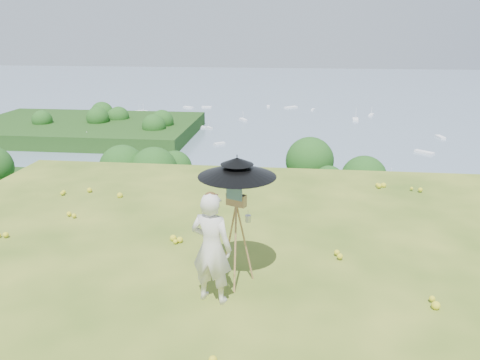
# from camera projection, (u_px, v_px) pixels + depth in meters

# --- Properties ---
(ground) EXTENTS (14.00, 14.00, 0.00)m
(ground) POSITION_uv_depth(u_px,v_px,m) (234.00, 296.00, 7.17)
(ground) COLOR #3A5F1B
(ground) RESTS_ON ground
(forest_slope) EXTENTS (140.00, 56.00, 22.00)m
(forest_slope) POSITION_uv_depth(u_px,v_px,m) (277.00, 355.00, 49.25)
(forest_slope) COLOR #17360E
(forest_slope) RESTS_ON bay_water
(shoreline_tier) EXTENTS (170.00, 28.00, 8.00)m
(shoreline_tier) POSITION_uv_depth(u_px,v_px,m) (284.00, 247.00, 89.19)
(shoreline_tier) COLOR slate
(shoreline_tier) RESTS_ON bay_water
(bay_water) EXTENTS (700.00, 700.00, 0.00)m
(bay_water) POSITION_uv_depth(u_px,v_px,m) (292.00, 103.00, 244.33)
(bay_water) COLOR #7084A1
(bay_water) RESTS_ON ground
(peninsula) EXTENTS (90.00, 60.00, 12.00)m
(peninsula) POSITION_uv_depth(u_px,v_px,m) (84.00, 122.00, 170.64)
(peninsula) COLOR #17360E
(peninsula) RESTS_ON bay_water
(slope_trees) EXTENTS (110.00, 50.00, 6.00)m
(slope_trees) POSITION_uv_depth(u_px,v_px,m) (280.00, 234.00, 44.89)
(slope_trees) COLOR #1E4B16
(slope_trees) RESTS_ON forest_slope
(harbor_town) EXTENTS (110.00, 22.00, 5.00)m
(harbor_town) POSITION_uv_depth(u_px,v_px,m) (285.00, 215.00, 87.17)
(harbor_town) COLOR silver
(harbor_town) RESTS_ON shoreline_tier
(moored_boats) EXTENTS (140.00, 140.00, 0.70)m
(moored_boats) POSITION_uv_depth(u_px,v_px,m) (256.00, 135.00, 171.00)
(moored_boats) COLOR white
(moored_boats) RESTS_ON bay_water
(wildflowers) EXTENTS (10.00, 10.50, 0.12)m
(wildflowers) POSITION_uv_depth(u_px,v_px,m) (236.00, 284.00, 7.39)
(wildflowers) COLOR yellow
(wildflowers) RESTS_ON ground
(painter) EXTENTS (0.72, 0.56, 1.72)m
(painter) POSITION_uv_depth(u_px,v_px,m) (212.00, 248.00, 6.83)
(painter) COLOR silver
(painter) RESTS_ON ground
(field_easel) EXTENTS (0.83, 0.83, 1.66)m
(field_easel) POSITION_uv_depth(u_px,v_px,m) (236.00, 236.00, 7.31)
(field_easel) COLOR #96613E
(field_easel) RESTS_ON ground
(sun_umbrella) EXTENTS (1.39, 1.39, 0.77)m
(sun_umbrella) POSITION_uv_depth(u_px,v_px,m) (237.00, 179.00, 7.05)
(sun_umbrella) COLOR black
(sun_umbrella) RESTS_ON field_easel
(painter_cap) EXTENTS (0.26, 0.29, 0.10)m
(painter_cap) POSITION_uv_depth(u_px,v_px,m) (210.00, 196.00, 6.57)
(painter_cap) COLOR pink
(painter_cap) RESTS_ON painter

